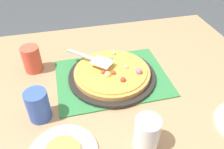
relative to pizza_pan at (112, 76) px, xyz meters
The scene contains 8 objects.
dining_table 0.12m from the pizza_pan, ahead, with size 1.40×1.00×0.75m.
placemat 0.01m from the pizza_pan, ahead, with size 0.48×0.36×0.01m, color #2D753D.
pizza_pan is the anchor object (origin of this frame).
pizza 0.02m from the pizza_pan, 167.05° to the left, with size 0.33×0.33×0.05m.
cup_near 0.34m from the pizza_pan, 26.74° to the left, with size 0.08×0.08×0.12m, color #3351AD.
cup_far 0.36m from the pizza_pan, 94.07° to the left, with size 0.08×0.08×0.12m, color white.
cup_corner 0.37m from the pizza_pan, 23.19° to the right, with size 0.08×0.08×0.12m, color #E04C38.
pizza_server 0.11m from the pizza_pan, 43.39° to the right, with size 0.20×0.19×0.01m.
Camera 1 is at (0.18, 0.75, 1.40)m, focal length 36.79 mm.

